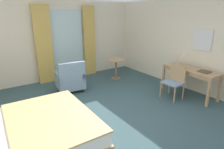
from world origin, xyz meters
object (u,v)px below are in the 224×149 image
object	(u,v)px
desk_lamp	(182,56)
closed_book	(204,72)
desk_chair	(175,80)
armchair_by_window	(71,80)
round_cafe_table	(116,65)
writing_desk	(191,72)
bed	(27,138)

from	to	relation	value
desk_lamp	closed_book	distance (m)	0.76
desk_chair	armchair_by_window	xyz separation A→B (m)	(-2.09, 1.95, -0.14)
desk_lamp	round_cafe_table	size ratio (longest dim) A/B	0.61
writing_desk	desk_chair	world-z (taller)	desk_chair
bed	desk_chair	size ratio (longest dim) A/B	2.36
desk_lamp	armchair_by_window	bearing A→B (deg)	146.87
bed	writing_desk	size ratio (longest dim) A/B	1.36
armchair_by_window	round_cafe_table	distance (m)	1.73
desk_chair	round_cafe_table	xyz separation A→B (m)	(-0.38, 2.12, 0.01)
bed	closed_book	size ratio (longest dim) A/B	7.47
round_cafe_table	closed_book	bearing A→B (deg)	-71.13
desk_lamp	desk_chair	bearing A→B (deg)	-155.91
desk_lamp	armchair_by_window	world-z (taller)	desk_lamp
writing_desk	desk_chair	bearing A→B (deg)	167.79
desk_lamp	closed_book	world-z (taller)	desk_lamp
desk_chair	desk_lamp	world-z (taller)	desk_lamp
bed	armchair_by_window	world-z (taller)	bed
desk_chair	armchair_by_window	world-z (taller)	armchair_by_window
closed_book	round_cafe_table	bearing A→B (deg)	101.77
writing_desk	armchair_by_window	world-z (taller)	armchair_by_window
bed	desk_chair	distance (m)	3.67
desk_chair	closed_book	xyz separation A→B (m)	(0.51, -0.48, 0.27)
writing_desk	round_cafe_table	world-z (taller)	writing_desk
desk_chair	desk_lamp	size ratio (longest dim) A/B	2.06
bed	armchair_by_window	size ratio (longest dim) A/B	2.23
bed	closed_book	distance (m)	4.22
desk_lamp	bed	bearing A→B (deg)	-175.66
closed_book	armchair_by_window	distance (m)	3.58
bed	desk_chair	world-z (taller)	bed
desk_chair	round_cafe_table	distance (m)	2.15
closed_book	round_cafe_table	xyz separation A→B (m)	(-0.89, 2.60, -0.26)
round_cafe_table	armchair_by_window	bearing A→B (deg)	-174.43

